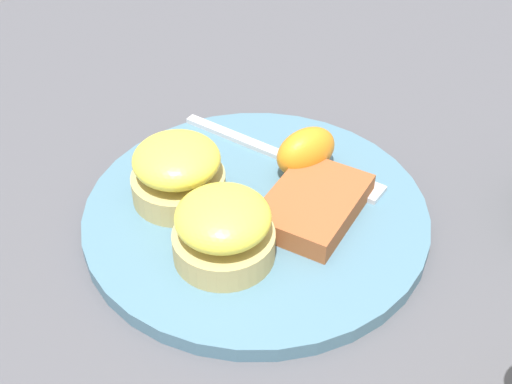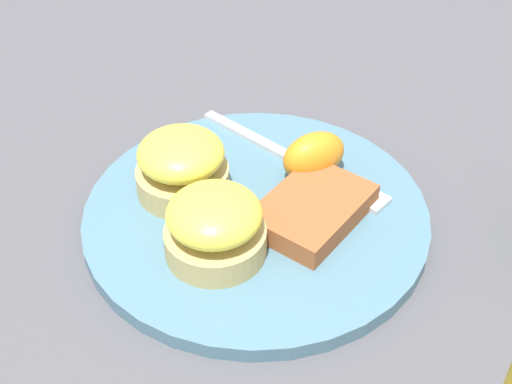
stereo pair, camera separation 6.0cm
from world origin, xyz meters
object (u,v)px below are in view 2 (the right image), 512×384
object	(u,v)px
sandwich_benedict_right	(215,227)
hashbrown_patty	(313,209)
orange_wedge	(314,156)
fork	(302,163)
sandwich_benedict_left	(182,165)

from	to	relation	value
sandwich_benedict_right	hashbrown_patty	world-z (taller)	sandwich_benedict_right
orange_wedge	fork	bearing A→B (deg)	-88.11
sandwich_benedict_right	hashbrown_patty	bearing A→B (deg)	174.60
orange_wedge	fork	size ratio (longest dim) A/B	0.29
sandwich_benedict_left	fork	size ratio (longest dim) A/B	0.39
sandwich_benedict_left	orange_wedge	size ratio (longest dim) A/B	1.36
hashbrown_patty	fork	world-z (taller)	hashbrown_patty
sandwich_benedict_left	sandwich_benedict_right	world-z (taller)	same
orange_wedge	fork	world-z (taller)	orange_wedge
sandwich_benedict_left	hashbrown_patty	xyz separation A→B (m)	(-0.07, 0.09, -0.02)
fork	hashbrown_patty	bearing A→B (deg)	62.15
fork	sandwich_benedict_left	bearing A→B (deg)	-13.78
orange_wedge	fork	distance (m)	0.03
hashbrown_patty	orange_wedge	size ratio (longest dim) A/B	1.69
sandwich_benedict_right	fork	xyz separation A→B (m)	(-0.12, -0.06, -0.03)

